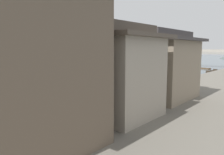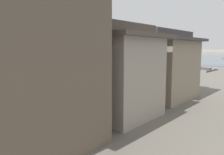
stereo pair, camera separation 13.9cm
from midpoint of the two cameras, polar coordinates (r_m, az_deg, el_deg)
boat_moored_second at (r=62.24m, az=22.97°, el=2.15°), size 3.66×2.43×0.40m
boat_moored_third at (r=47.91m, az=10.30°, el=1.22°), size 3.35×3.68×0.41m
boat_moored_far at (r=31.69m, az=-7.00°, el=-1.88°), size 1.28×4.75×0.36m
boat_midriver_drifting at (r=40.29m, az=17.60°, el=-0.18°), size 1.98×3.91×0.38m
boat_midriver_upstream at (r=54.12m, az=24.64°, el=1.41°), size 1.10×5.16×0.56m
boat_upstream_distant at (r=21.81m, az=-24.74°, el=-6.39°), size 4.57×2.25×0.76m
boat_crossing_west at (r=28.12m, az=7.35°, el=-3.04°), size 0.91×5.85×0.42m
house_waterfront_nearest at (r=10.40m, az=-25.44°, el=5.50°), size 6.95×7.97×8.74m
house_waterfront_second at (r=14.97m, az=0.45°, el=1.67°), size 6.68×5.61×6.14m
house_waterfront_tall at (r=20.72m, az=12.54°, el=3.06°), size 6.39×6.95×6.14m
mooring_post_dock_near at (r=15.27m, az=-21.14°, el=-8.59°), size 0.20×0.20×0.86m
mooring_post_dock_mid at (r=18.89m, az=-4.18°, el=-5.12°), size 0.20×0.20×0.84m
mooring_post_dock_far at (r=25.62m, az=9.62°, el=-1.81°), size 0.20×0.20×0.90m
stone_bridge at (r=69.66m, az=23.48°, el=5.23°), size 23.79×2.40×5.08m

